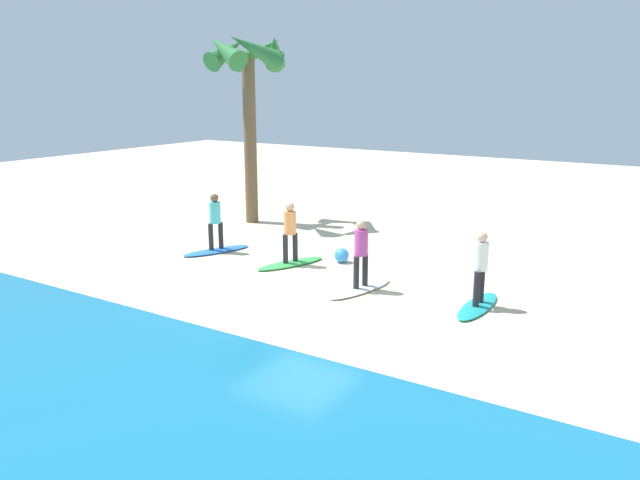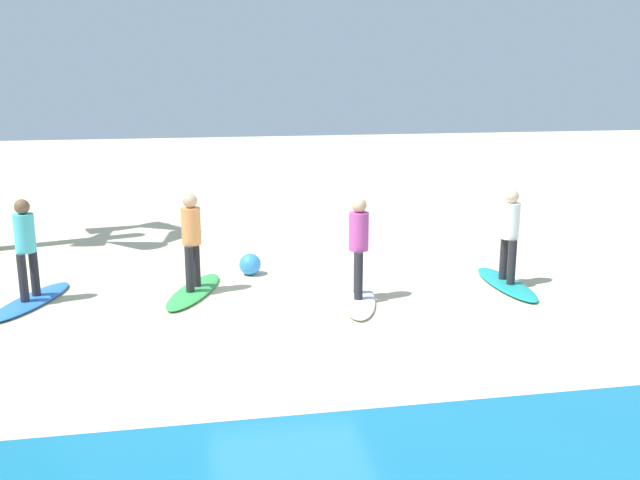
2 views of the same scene
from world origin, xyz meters
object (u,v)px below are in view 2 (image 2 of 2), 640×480
object	(u,v)px
surfboard_teal	(506,284)
surfer_white	(359,240)
surfer_teal	(510,229)
surfboard_green	(194,291)
surfer_blue	(25,242)
surfer_green	(191,235)
surfboard_blue	(31,301)
beach_ball	(250,264)
surfboard_white	(358,298)

from	to	relation	value
surfboard_teal	surfer_white	xyz separation A→B (m)	(2.76, 0.32, 0.99)
surfer_teal	surfer_white	world-z (taller)	same
surfboard_teal	surfboard_green	xyz separation A→B (m)	(5.42, -0.57, 0.00)
surfboard_green	surfer_blue	size ratio (longest dim) A/B	1.28
surfer_green	surfboard_blue	size ratio (longest dim) A/B	0.78
surfer_green	beach_ball	xyz separation A→B (m)	(-1.04, -0.97, -0.84)
surfer_green	beach_ball	bearing A→B (deg)	-137.14
surfboard_green	surfer_white	bearing A→B (deg)	92.13
surfboard_blue	surfboard_white	bearing A→B (deg)	102.31
surfer_green	surfboard_blue	bearing A→B (deg)	0.82
surfer_white	surfer_blue	bearing A→B (deg)	-9.17
surfer_green	surfer_blue	distance (m)	2.62
surfboard_teal	surfboard_blue	xyz separation A→B (m)	(8.03, -0.53, 0.00)
surfer_green	surfboard_green	bearing A→B (deg)	-26.57
surfboard_white	surfer_white	world-z (taller)	surfer_white
surfboard_green	beach_ball	bearing A→B (deg)	153.48
surfboard_white	surfboard_green	world-z (taller)	same
surfboard_white	surfer_blue	size ratio (longest dim) A/B	1.28
surfboard_teal	surfer_green	xyz separation A→B (m)	(5.42, -0.57, 0.99)
surfer_teal	surfboard_white	bearing A→B (deg)	6.67
surfboard_white	surfer_green	xyz separation A→B (m)	(2.66, -0.89, 0.99)
surfboard_white	surfer_green	size ratio (longest dim) A/B	1.28
surfboard_white	beach_ball	size ratio (longest dim) A/B	5.22
surfer_teal	beach_ball	xyz separation A→B (m)	(4.37, -1.53, -0.84)
surfboard_teal	surfer_green	world-z (taller)	surfer_green
surfboard_teal	surfboard_blue	world-z (taller)	same
surfer_green	surfer_blue	bearing A→B (deg)	0.82
surfboard_teal	surfboard_blue	bearing A→B (deg)	-94.19
surfer_white	surfboard_green	distance (m)	2.97
surfer_green	surfer_blue	world-z (taller)	same
surfer_teal	surfboard_teal	bearing A→B (deg)	0.00
surfer_teal	surfboard_white	world-z (taller)	surfer_teal
surfer_teal	surfer_blue	xyz separation A→B (m)	(8.03, -0.53, 0.00)
surfer_blue	beach_ball	distance (m)	3.89
surfboard_white	surfboard_blue	world-z (taller)	same
surfer_blue	beach_ball	xyz separation A→B (m)	(-3.66, -1.01, -0.84)
beach_ball	surfer_blue	bearing A→B (deg)	15.37
surfer_white	surfboard_teal	bearing A→B (deg)	-173.33
surfboard_white	beach_ball	xyz separation A→B (m)	(1.61, -1.86, 0.16)
surfboard_teal	surfboard_green	bearing A→B (deg)	-96.39
surfer_teal	surfboard_white	xyz separation A→B (m)	(2.76, 0.32, -0.99)
surfboard_white	surfer_blue	world-z (taller)	surfer_blue
surfer_white	surfboard_blue	distance (m)	5.43
surfboard_green	surfboard_blue	xyz separation A→B (m)	(2.62, 0.04, 0.00)
surfer_white	surfer_green	size ratio (longest dim) A/B	1.00
surfer_blue	surfboard_blue	bearing A→B (deg)	90.00
surfer_green	beach_ball	distance (m)	1.65
surfer_green	surfboard_white	bearing A→B (deg)	161.51
surfboard_green	surfer_teal	bearing A→B (deg)	104.67
surfer_green	beach_ball	world-z (taller)	surfer_green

